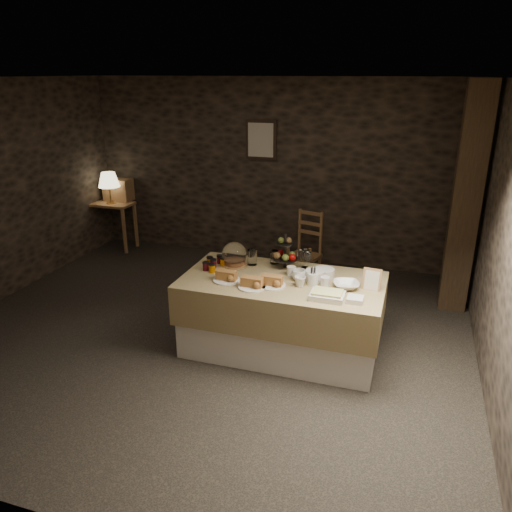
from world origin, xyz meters
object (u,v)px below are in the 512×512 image
(buffet_table, at_px, (282,310))
(timber_column, at_px, (466,201))
(chair, at_px, (305,244))
(fruit_stand, at_px, (285,255))
(wine_rack, at_px, (118,190))
(console_table, at_px, (111,211))
(table_lamp, at_px, (109,180))

(buffet_table, distance_m, timber_column, 2.47)
(chair, bearing_deg, fruit_stand, -68.57)
(buffet_table, relative_size, wine_rack, 4.62)
(buffet_table, height_order, console_table, buffet_table)
(table_lamp, xyz_separation_m, timber_column, (5.00, -0.55, 0.19))
(chair, height_order, fruit_stand, fruit_stand)
(wine_rack, xyz_separation_m, chair, (3.06, -0.15, -0.54))
(console_table, bearing_deg, fruit_stand, -29.68)
(table_lamp, bearing_deg, fruit_stand, -29.39)
(console_table, xyz_separation_m, wine_rack, (0.05, 0.18, 0.30))
(table_lamp, bearing_deg, console_table, 135.00)
(timber_column, relative_size, fruit_stand, 7.12)
(buffet_table, bearing_deg, timber_column, 43.23)
(wine_rack, height_order, fruit_stand, fruit_stand)
(chair, relative_size, fruit_stand, 1.79)
(buffet_table, height_order, table_lamp, table_lamp)
(chair, distance_m, timber_column, 2.24)
(wine_rack, distance_m, chair, 3.11)
(buffet_table, xyz_separation_m, console_table, (-3.36, 2.19, 0.17))
(wine_rack, bearing_deg, console_table, -105.52)
(buffet_table, xyz_separation_m, table_lamp, (-3.31, 2.14, 0.67))
(console_table, xyz_separation_m, fruit_stand, (3.31, -1.89, 0.30))
(timber_column, bearing_deg, chair, 161.93)
(console_table, height_order, table_lamp, table_lamp)
(fruit_stand, bearing_deg, buffet_table, -79.56)
(console_table, relative_size, fruit_stand, 2.03)
(buffet_table, distance_m, console_table, 4.02)
(wine_rack, height_order, chair, wine_rack)
(wine_rack, xyz_separation_m, fruit_stand, (3.26, -2.07, -0.00))
(table_lamp, height_order, wine_rack, table_lamp)
(table_lamp, distance_m, chair, 3.15)
(chair, relative_size, timber_column, 0.25)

